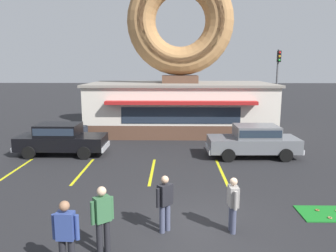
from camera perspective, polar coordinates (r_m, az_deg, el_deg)
name	(u,v)px	position (r m, az deg, el deg)	size (l,w,h in m)	color
ground_plane	(199,228)	(9.69, 5.39, -17.24)	(160.00, 160.00, 0.00)	#232326
donut_shop_building	(180,77)	(22.52, 2.11, 8.49)	(12.30, 6.75, 10.96)	brown
mini_donut_near_right	(330,218)	(11.19, 26.36, -14.12)	(0.13, 0.13, 0.04)	#A5724C
mini_donut_far_centre	(317,210)	(11.57, 24.56, -13.17)	(0.13, 0.13, 0.04)	brown
car_grey	(254,140)	(16.85, 14.74, -2.34)	(4.60, 2.06, 1.60)	slate
car_black	(61,138)	(17.61, -18.14, -1.97)	(4.57, 2.00, 1.60)	black
pedestrian_blue_sweater_man	(165,201)	(9.10, -0.55, -12.96)	(0.46, 0.44, 1.60)	#474C66
pedestrian_hooded_kid	(233,203)	(9.26, 11.25, -12.94)	(0.27, 0.59, 1.55)	#474C66
pedestrian_leather_jacket_man	(103,217)	(8.24, -11.34, -15.25)	(0.49, 0.42, 1.71)	#232328
pedestrian_clipboard_woman	(66,234)	(7.70, -17.34, -17.53)	(0.60, 0.26, 1.70)	#232328
trash_bin	(83,134)	(20.27, -14.53, -1.29)	(0.57, 0.57, 0.97)	#232833
traffic_light_pole	(277,76)	(28.33, 18.53, 8.29)	(0.28, 0.47, 5.80)	#595B60
parking_stripe_far_left	(15,171)	(15.87, -25.12, -7.03)	(0.12, 3.60, 0.01)	yellow
parking_stripe_left	(83,171)	(14.81, -14.55, -7.58)	(0.12, 3.60, 0.01)	yellow
parking_stripe_mid_left	(152,171)	(14.31, -2.78, -7.88)	(0.12, 3.60, 0.01)	yellow
parking_stripe_centre	(221,172)	(14.44, 9.30, -7.85)	(0.12, 3.60, 0.01)	yellow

